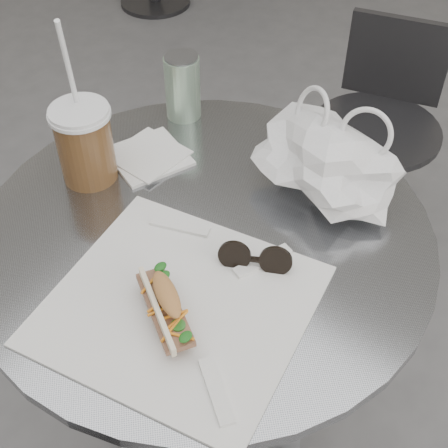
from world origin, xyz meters
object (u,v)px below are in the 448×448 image
Objects in this scene: iced_coffee at (85,142)px; sunglasses at (255,259)px; cafe_table at (207,327)px; chair_far at (372,156)px; drink_can at (183,86)px; banh_mi at (166,306)px.

iced_coffee is 2.78× the size of sunglasses.
iced_coffee reaches higher than sunglasses.
cafe_table is 0.89m from chair_far.
iced_coffee reaches higher than cafe_table.
iced_coffee is 0.37m from sunglasses.
sunglasses is 0.43m from drink_can.
drink_can is at bearing 158.29° from banh_mi.
cafe_table is at bearing 143.81° from sunglasses.
sunglasses is at bearing 86.01° from chair_far.
chair_far is at bearing 75.31° from drink_can.
drink_can is (0.01, 0.25, -0.01)m from iced_coffee.
drink_can reaches higher than banh_mi.
iced_coffee is at bearing -92.69° from drink_can.
cafe_table is 0.32m from sunglasses.
banh_mi is at bearing -52.79° from drink_can.
banh_mi is at bearing -132.22° from sunglasses.
banh_mi reaches higher than sunglasses.
drink_can reaches higher than cafe_table.
iced_coffee is at bearing -175.26° from banh_mi.
sunglasses is (0.12, -0.02, 0.29)m from cafe_table.
chair_far is (-0.07, 0.87, -0.16)m from cafe_table.
cafe_table is 5.75× the size of drink_can.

